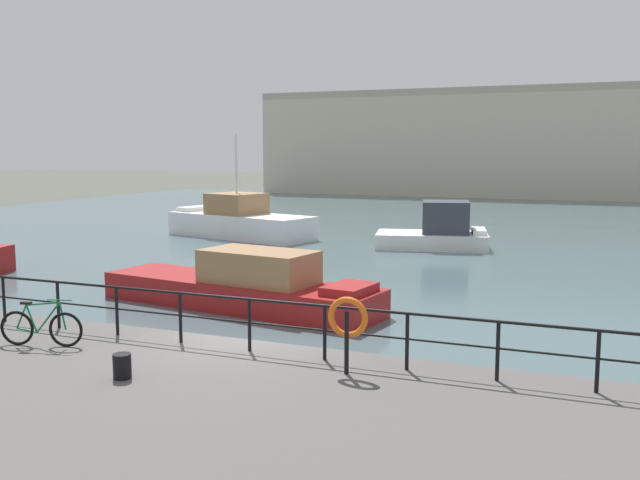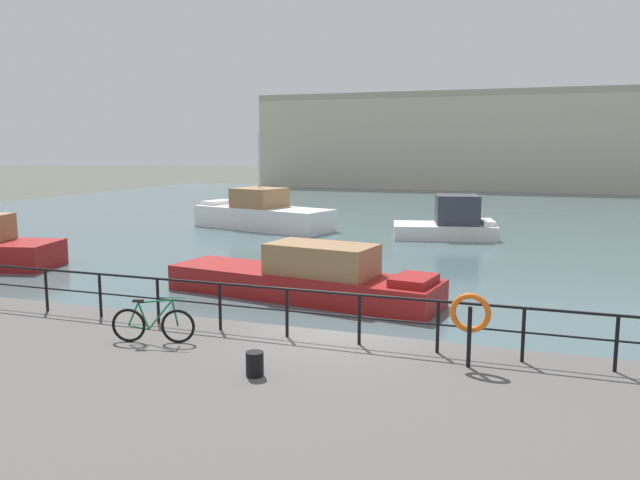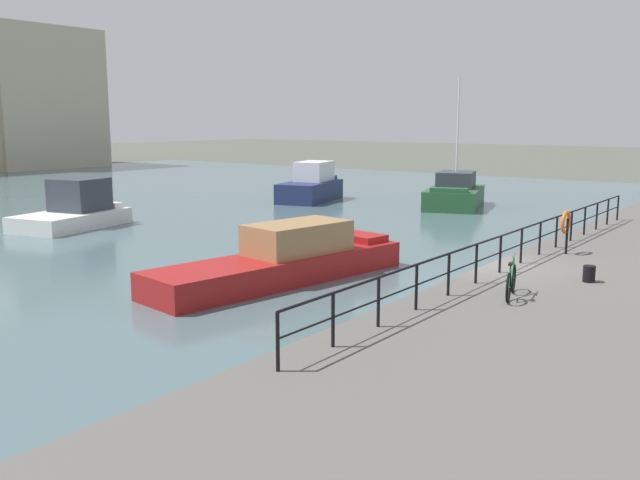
# 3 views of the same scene
# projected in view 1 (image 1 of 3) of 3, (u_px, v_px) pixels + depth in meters

# --- Properties ---
(ground_plane) EXTENTS (240.00, 240.00, 0.00)m
(ground_plane) POSITION_uv_depth(u_px,v_px,m) (237.00, 373.00, 15.04)
(ground_plane) COLOR #4C5147
(water_basin) EXTENTS (80.00, 60.00, 0.01)m
(water_basin) POSITION_uv_depth(u_px,v_px,m) (477.00, 228.00, 42.78)
(water_basin) COLOR #476066
(water_basin) RESTS_ON ground_plane
(harbor_building) EXTENTS (55.87, 12.71, 14.51)m
(harbor_building) POSITION_uv_depth(u_px,v_px,m) (591.00, 141.00, 69.65)
(harbor_building) COLOR #C1B79E
(harbor_building) RESTS_ON ground_plane
(moored_harbor_tender) EXTENTS (8.97, 4.96, 5.59)m
(moored_harbor_tender) POSITION_uv_depth(u_px,v_px,m) (239.00, 221.00, 38.23)
(moored_harbor_tender) COLOR white
(moored_harbor_tender) RESTS_ON water_basin
(moored_cabin_cruiser) EXTENTS (9.34, 3.59, 1.80)m
(moored_cabin_cruiser) POSITION_uv_depth(u_px,v_px,m) (245.00, 287.00, 21.09)
(moored_cabin_cruiser) COLOR maroon
(moored_cabin_cruiser) RESTS_ON water_basin
(moored_white_yacht) EXTENTS (5.82, 4.01, 2.28)m
(moored_white_yacht) POSITION_uv_depth(u_px,v_px,m) (438.00, 231.00, 33.98)
(moored_white_yacht) COLOR white
(moored_white_yacht) RESTS_ON water_basin
(quay_railing) EXTENTS (22.62, 0.07, 1.08)m
(quay_railing) POSITION_uv_depth(u_px,v_px,m) (249.00, 315.00, 13.90)
(quay_railing) COLOR black
(quay_railing) RESTS_ON quay_promenade
(parked_bicycle) EXTENTS (1.72, 0.52, 0.98)m
(parked_bicycle) POSITION_uv_depth(u_px,v_px,m) (41.00, 328.00, 14.28)
(parked_bicycle) COLOR black
(parked_bicycle) RESTS_ON quay_promenade
(mooring_bollard) EXTENTS (0.32, 0.32, 0.44)m
(mooring_bollard) POSITION_uv_depth(u_px,v_px,m) (122.00, 366.00, 12.28)
(mooring_bollard) COLOR black
(mooring_bollard) RESTS_ON quay_promenade
(life_ring_stand) EXTENTS (0.75, 0.16, 1.40)m
(life_ring_stand) POSITION_uv_depth(u_px,v_px,m) (348.00, 320.00, 12.48)
(life_ring_stand) COLOR black
(life_ring_stand) RESTS_ON quay_promenade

